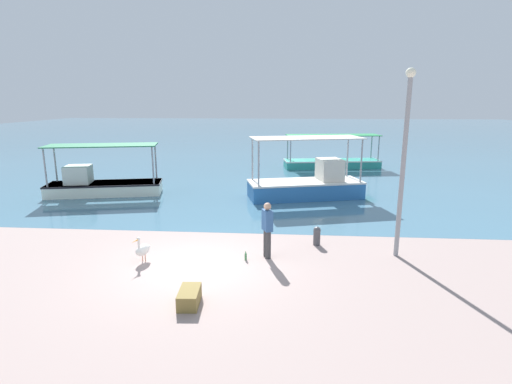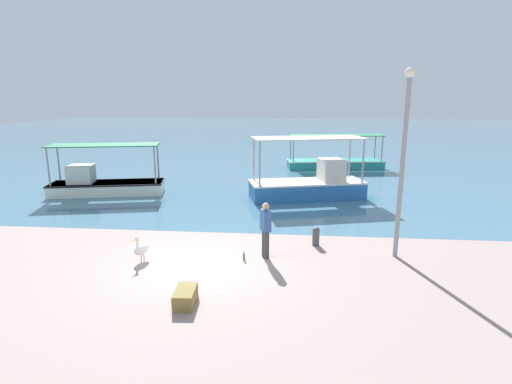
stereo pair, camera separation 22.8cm
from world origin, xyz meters
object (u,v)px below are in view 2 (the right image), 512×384
(cargo_crate, at_px, (185,297))
(glass_bottle, at_px, (244,257))
(fisherman_standing, at_px, (266,228))
(fishing_boat_near_right, at_px, (104,183))
(mooring_bollard, at_px, (316,236))
(lamp_post, at_px, (403,154))
(fishing_boat_center, at_px, (310,184))
(fishing_boat_far_right, at_px, (335,161))
(pelican, at_px, (141,249))

(cargo_crate, distance_m, glass_bottle, 2.90)
(fisherman_standing, bearing_deg, fishing_boat_near_right, 139.02)
(fisherman_standing, bearing_deg, mooring_bollard, 36.90)
(lamp_post, xyz_separation_m, fisherman_standing, (-3.90, -0.45, -2.19))
(fishing_boat_center, bearing_deg, glass_bottle, -105.52)
(fishing_boat_center, relative_size, glass_bottle, 21.21)
(fishing_boat_far_right, relative_size, mooring_bollard, 10.88)
(cargo_crate, height_order, glass_bottle, cargo_crate)
(glass_bottle, bearing_deg, pelican, -173.49)
(fisherman_standing, bearing_deg, pelican, -170.42)
(fishing_boat_far_right, relative_size, pelican, 8.43)
(fishing_boat_far_right, bearing_deg, cargo_crate, -105.19)
(fishing_boat_center, height_order, fishing_boat_near_right, fishing_boat_center)
(fishing_boat_far_right, distance_m, pelican, 18.68)
(pelican, relative_size, fisherman_standing, 0.47)
(fishing_boat_near_right, bearing_deg, lamp_post, -29.36)
(glass_bottle, bearing_deg, cargo_crate, -110.77)
(glass_bottle, bearing_deg, mooring_bollard, 33.43)
(mooring_bollard, distance_m, glass_bottle, 2.62)
(fishing_boat_far_right, relative_size, lamp_post, 1.23)
(fishing_boat_near_right, bearing_deg, fishing_boat_center, 1.20)
(glass_bottle, bearing_deg, fisherman_standing, 23.34)
(fishing_boat_far_right, xyz_separation_m, fishing_boat_center, (-2.07, -8.88, 0.22))
(pelican, distance_m, fisherman_standing, 3.69)
(pelican, distance_m, glass_bottle, 3.01)
(pelican, height_order, lamp_post, lamp_post)
(fishing_boat_center, xyz_separation_m, mooring_bollard, (-0.04, -6.56, -0.35))
(mooring_bollard, height_order, fisherman_standing, fisherman_standing)
(fisherman_standing, bearing_deg, fishing_boat_center, 78.29)
(fishing_boat_center, relative_size, pelican, 7.16)
(fishing_boat_center, height_order, pelican, fishing_boat_center)
(mooring_bollard, height_order, glass_bottle, mooring_bollard)
(fishing_boat_center, distance_m, pelican, 9.83)
(lamp_post, distance_m, mooring_bollard, 3.69)
(pelican, bearing_deg, mooring_bollard, 19.02)
(fishing_boat_near_right, distance_m, fisherman_standing, 11.46)
(fishing_boat_far_right, xyz_separation_m, fishing_boat_near_right, (-12.32, -9.09, 0.11))
(mooring_bollard, xyz_separation_m, cargo_crate, (-3.20, -4.15, -0.15))
(fishing_boat_far_right, bearing_deg, pelican, -112.89)
(mooring_bollard, bearing_deg, glass_bottle, -146.57)
(pelican, xyz_separation_m, lamp_post, (7.50, 1.06, 2.72))
(lamp_post, bearing_deg, fishing_boat_far_right, 90.81)
(lamp_post, height_order, mooring_bollard, lamp_post)
(fishing_boat_center, distance_m, cargo_crate, 11.20)
(fishing_boat_center, height_order, glass_bottle, fishing_boat_center)
(fishing_boat_center, height_order, fisherman_standing, fishing_boat_center)
(fishing_boat_near_right, xyz_separation_m, fisherman_standing, (8.65, -7.51, 0.33))
(fishing_boat_center, xyz_separation_m, fisherman_standing, (-1.60, -7.73, 0.23))
(lamp_post, bearing_deg, cargo_crate, -148.25)
(mooring_bollard, xyz_separation_m, fisherman_standing, (-1.56, -1.17, 0.58))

